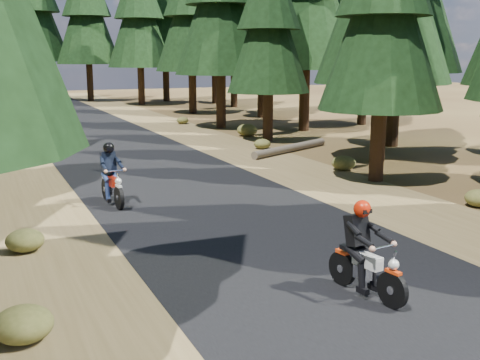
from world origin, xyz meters
The scene contains 8 objects.
ground centered at (0.00, 0.00, 0.00)m, with size 120.00×120.00×0.00m, color #422C17.
road centered at (0.00, 5.00, 0.01)m, with size 6.00×100.00×0.01m, color black.
shoulder_l centered at (-4.60, 5.00, 0.00)m, with size 3.20×100.00×0.01m, color brown.
shoulder_r centered at (4.60, 5.00, 0.00)m, with size 3.20×100.00×0.01m, color brown.
log_near centered at (6.37, 10.73, 0.16)m, with size 0.32×0.32×4.94m, color #4C4233.
understory_shrubs centered at (-0.09, 8.18, 0.27)m, with size 15.37×31.94×0.62m.
rider_lead centered at (0.20, -3.20, 0.54)m, with size 0.81×1.85×1.60m.
rider_follow centered at (-2.30, 4.73, 0.56)m, with size 0.69×1.90×1.66m.
Camera 1 is at (-5.50, -10.94, 3.92)m, focal length 45.00 mm.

